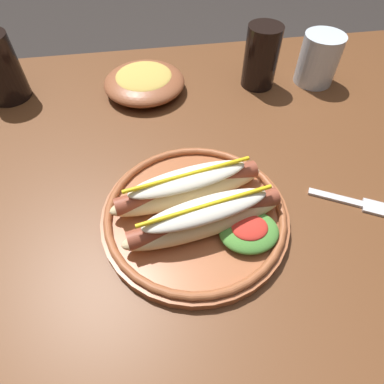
# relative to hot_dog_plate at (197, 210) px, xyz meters

# --- Properties ---
(ground_plane) EXTENTS (8.00, 8.00, 0.00)m
(ground_plane) POSITION_rel_hot_dog_plate_xyz_m (0.01, 0.13, -0.77)
(ground_plane) COLOR #2D2826
(dining_table) EXTENTS (1.42, 0.85, 0.74)m
(dining_table) POSITION_rel_hot_dog_plate_xyz_m (0.01, 0.13, -0.12)
(dining_table) COLOR brown
(dining_table) RESTS_ON ground_plane
(hot_dog_plate) EXTENTS (0.28, 0.28, 0.08)m
(hot_dog_plate) POSITION_rel_hot_dog_plate_xyz_m (0.00, 0.00, 0.00)
(hot_dog_plate) COLOR #9E5633
(hot_dog_plate) RESTS_ON dining_table
(fork) EXTENTS (0.11, 0.07, 0.00)m
(fork) POSITION_rel_hot_dog_plate_xyz_m (0.25, -0.01, -0.02)
(fork) COLOR silver
(fork) RESTS_ON dining_table
(soda_cup) EXTENTS (0.07, 0.07, 0.13)m
(soda_cup) POSITION_rel_hot_dog_plate_xyz_m (0.20, 0.35, 0.04)
(soda_cup) COLOR black
(soda_cup) RESTS_ON dining_table
(water_cup) EXTENTS (0.09, 0.09, 0.11)m
(water_cup) POSITION_rel_hot_dog_plate_xyz_m (0.33, 0.34, 0.03)
(water_cup) COLOR silver
(water_cup) RESTS_ON dining_table
(side_bowl) EXTENTS (0.17, 0.17, 0.05)m
(side_bowl) POSITION_rel_hot_dog_plate_xyz_m (-0.06, 0.36, -0.00)
(side_bowl) COLOR brown
(side_bowl) RESTS_ON dining_table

